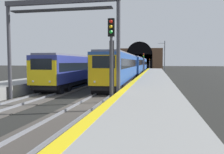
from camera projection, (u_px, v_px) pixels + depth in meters
The scene contains 13 objects.
ground_plane at pixel (90, 105), 15.79m from camera, with size 320.00×320.00×0.00m, color black.
platform_right at pixel (149, 100), 14.99m from camera, with size 112.00×4.08×1.01m, color gray.
platform_right_edge_strip at pixel (122, 91), 15.30m from camera, with size 112.00×0.50×0.01m, color yellow.
track_main_line at pixel (90, 104), 15.79m from camera, with size 160.00×2.82×0.21m.
track_adjacent_line at pixel (23, 102), 16.76m from camera, with size 160.00×3.19×0.21m.
train_main_approaching at pixel (135, 65), 48.59m from camera, with size 60.26×3.12×4.05m.
train_adjacent_platform at pixel (110, 66), 48.72m from camera, with size 59.44×3.04×3.76m.
railway_signal_near at pixel (111, 56), 13.57m from camera, with size 0.39×0.38×5.52m.
railway_signal_mid at pixel (143, 62), 47.70m from camera, with size 0.39×0.38×4.85m.
railway_signal_far at pixel (150, 63), 90.15m from camera, with size 0.39×0.38×4.33m.
overhead_signal_gantry at pixel (61, 25), 17.06m from camera, with size 0.70×9.00×7.64m.
tunnel_portal at pixel (140, 59), 97.30m from camera, with size 2.47×19.28×11.54m.
catenary_mast_near at pixel (164, 57), 57.02m from camera, with size 0.22×1.80×8.23m.
Camera 1 is at (-15.05, -4.49, 2.97)m, focal length 36.73 mm.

